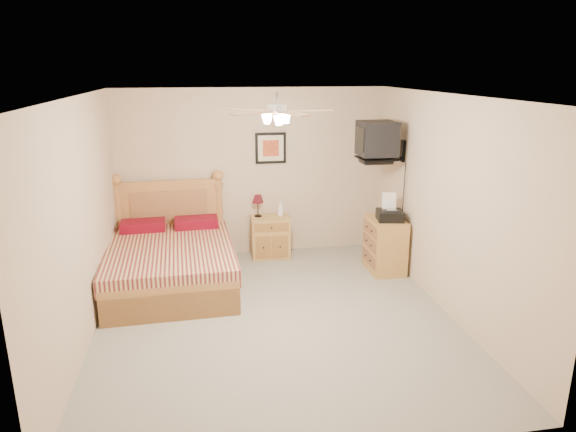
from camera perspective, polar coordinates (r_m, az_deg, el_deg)
floor at (r=6.04m, az=-1.38°, el=-11.20°), size 4.50×4.50×0.00m
ceiling at (r=5.36m, az=-1.57°, el=13.22°), size 4.00×4.50×0.04m
wall_back at (r=7.74m, az=-3.92°, el=4.80°), size 4.00×0.04×2.50m
wall_front at (r=3.50m, az=4.02°, el=-9.77°), size 4.00×0.04×2.50m
wall_left at (r=5.65m, az=-21.96°, el=-0.70°), size 0.04×4.50×2.50m
wall_right at (r=6.18m, az=17.22°, el=1.14°), size 0.04×4.50×2.50m
bed at (r=6.78m, az=-13.05°, el=-2.39°), size 1.64×2.11×1.33m
nightstand at (r=7.78m, az=-1.97°, el=-2.31°), size 0.58×0.45×0.61m
table_lamp at (r=7.70m, az=-3.36°, el=1.16°), size 0.21×0.21×0.34m
lotion_bottle at (r=7.72m, az=-0.82°, el=0.82°), size 0.12×0.12×0.23m
framed_picture at (r=7.69m, az=-1.94°, el=7.55°), size 0.46×0.04×0.46m
dresser at (r=7.33m, az=10.73°, el=-3.16°), size 0.46×0.65×0.76m
fax_machine at (r=7.11m, az=11.29°, el=0.93°), size 0.40×0.41×0.36m
magazine_lower at (r=7.41m, az=9.96°, el=0.26°), size 0.25×0.29×0.02m
magazine_upper at (r=7.41m, az=10.17°, el=0.44°), size 0.22×0.30×0.02m
wall_tv at (r=7.17m, az=10.98°, el=8.17°), size 0.56×0.46×0.58m
ceiling_fan at (r=5.18m, az=-1.23°, el=11.56°), size 1.14×1.14×0.28m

